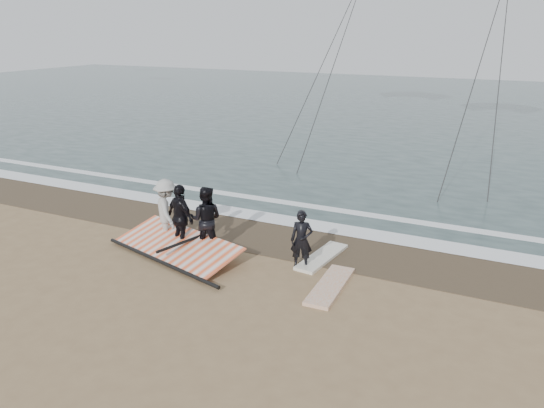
# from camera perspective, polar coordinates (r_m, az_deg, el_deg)

# --- Properties ---
(ground) EXTENTS (120.00, 120.00, 0.00)m
(ground) POSITION_cam_1_polar(r_m,az_deg,el_deg) (12.15, -5.76, -11.37)
(ground) COLOR #8C704C
(ground) RESTS_ON ground
(sea) EXTENTS (120.00, 54.00, 0.02)m
(sea) POSITION_cam_1_polar(r_m,az_deg,el_deg) (42.73, 18.03, 9.59)
(sea) COLOR #233838
(sea) RESTS_ON ground
(wet_sand) EXTENTS (120.00, 2.80, 0.01)m
(wet_sand) POSITION_cam_1_polar(r_m,az_deg,el_deg) (15.75, 2.72, -3.98)
(wet_sand) COLOR #4C3D2B
(wet_sand) RESTS_ON ground
(foam_near) EXTENTS (120.00, 0.90, 0.01)m
(foam_near) POSITION_cam_1_polar(r_m,az_deg,el_deg) (16.96, 4.57, -2.27)
(foam_near) COLOR white
(foam_near) RESTS_ON sea
(foam_far) EXTENTS (120.00, 0.45, 0.01)m
(foam_far) POSITION_cam_1_polar(r_m,az_deg,el_deg) (18.46, 6.48, -0.56)
(foam_far) COLOR white
(foam_far) RESTS_ON sea
(man_main) EXTENTS (0.66, 0.52, 1.59)m
(man_main) POSITION_cam_1_polar(r_m,az_deg,el_deg) (13.76, 3.20, -3.89)
(man_main) COLOR black
(man_main) RESTS_ON ground
(board_white) EXTENTS (0.68, 2.23, 0.09)m
(board_white) POSITION_cam_1_polar(r_m,az_deg,el_deg) (13.13, 6.28, -8.74)
(board_white) COLOR silver
(board_white) RESTS_ON ground
(board_cream) EXTENTS (0.84, 2.19, 0.09)m
(board_cream) POSITION_cam_1_polar(r_m,az_deg,el_deg) (14.65, 5.39, -5.69)
(board_cream) COLOR silver
(board_cream) RESTS_ON ground
(trio_cluster) EXTENTS (2.64, 1.40, 1.92)m
(trio_cluster) POSITION_cam_1_polar(r_m,az_deg,el_deg) (15.24, -9.58, -1.22)
(trio_cluster) COLOR black
(trio_cluster) RESTS_ON ground
(sail_rig) EXTENTS (4.39, 2.70, 0.51)m
(sail_rig) POSITION_cam_1_polar(r_m,az_deg,el_deg) (15.14, -10.06, -4.45)
(sail_rig) COLOR black
(sail_rig) RESTS_ON ground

